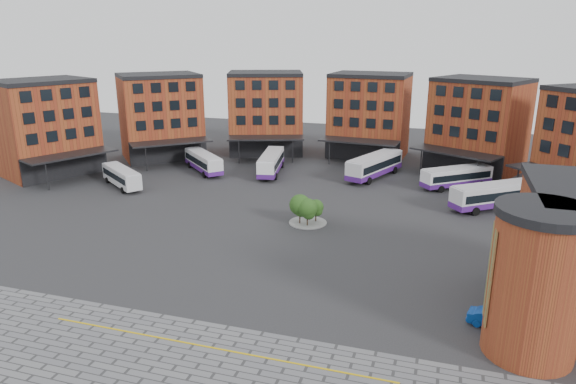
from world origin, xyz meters
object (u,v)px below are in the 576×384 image
(bus_f, at_px, (494,195))
(blue_car, at_px, (496,320))
(bus_e, at_px, (457,177))
(bus_c, at_px, (271,163))
(bus_a, at_px, (121,176))
(bus_d, at_px, (375,165))
(bus_b, at_px, (203,162))
(tree_island, at_px, (306,208))

(bus_f, bearing_deg, blue_car, -40.51)
(bus_e, bearing_deg, bus_c, -127.33)
(bus_e, distance_m, blue_car, 37.60)
(bus_e, height_order, bus_f, bus_f)
(bus_a, xyz_separation_m, bus_d, (33.98, 15.76, 0.26))
(bus_d, distance_m, bus_f, 19.40)
(bus_a, distance_m, bus_d, 37.46)
(bus_a, xyz_separation_m, bus_b, (7.46, 11.12, 0.01))
(tree_island, relative_size, bus_f, 0.40)
(bus_d, bearing_deg, tree_island, -79.71)
(bus_a, height_order, blue_car, bus_a)
(bus_b, xyz_separation_m, bus_c, (10.63, 2.23, 0.10))
(bus_a, bearing_deg, bus_b, 1.71)
(bus_d, relative_size, bus_f, 1.16)
(bus_a, bearing_deg, blue_car, -80.55)
(tree_island, height_order, bus_f, tree_island)
(bus_d, xyz_separation_m, blue_car, (14.65, -39.61, -1.23))
(bus_b, height_order, bus_c, bus_c)
(bus_f, height_order, blue_car, bus_f)
(bus_a, bearing_deg, bus_f, -48.39)
(bus_b, bearing_deg, bus_a, -170.31)
(bus_a, xyz_separation_m, bus_e, (45.93, 13.64, -0.01))
(bus_e, relative_size, blue_car, 2.45)
(bus_e, bearing_deg, bus_f, -9.99)
(bus_a, relative_size, bus_b, 0.97)
(bus_c, height_order, bus_e, bus_c)
(bus_a, distance_m, bus_e, 47.91)
(bus_c, height_order, bus_d, bus_d)
(bus_f, bearing_deg, bus_c, -141.15)
(bus_d, relative_size, bus_e, 1.26)
(tree_island, height_order, bus_d, tree_island)
(tree_island, height_order, bus_b, tree_island)
(bus_c, xyz_separation_m, bus_e, (27.84, 0.28, -0.12))
(tree_island, distance_m, bus_f, 24.36)
(tree_island, relative_size, bus_e, 0.44)
(tree_island, bearing_deg, bus_d, 78.42)
(bus_b, bearing_deg, tree_island, -86.10)
(tree_island, xyz_separation_m, bus_c, (-11.23, 20.35, -0.22))
(tree_island, xyz_separation_m, bus_d, (4.66, 22.75, -0.08))
(tree_island, bearing_deg, bus_e, 51.17)
(tree_island, bearing_deg, bus_b, 140.34)
(tree_island, xyz_separation_m, bus_f, (21.02, 12.32, -0.20))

